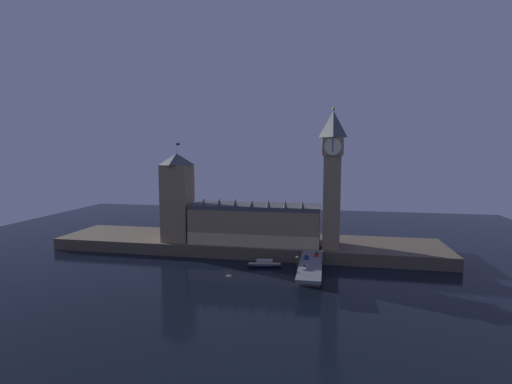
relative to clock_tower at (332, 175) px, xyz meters
name	(u,v)px	position (x,y,z in m)	size (l,w,h in m)	color
ground_plane	(228,271)	(-48.27, -25.85, -44.92)	(400.00, 400.00, 0.00)	black
embankment	(246,244)	(-48.27, 13.15, -41.65)	(220.00, 42.00, 6.53)	brown
parliament_hall	(255,223)	(-41.26, 6.46, -27.77)	(71.00, 24.00, 25.50)	#8E7A56
clock_tower	(332,175)	(0.00, 0.00, 0.00)	(10.76, 10.87, 72.61)	#8E7A56
victoria_tower	(177,197)	(-85.72, 3.19, -13.53)	(15.39, 15.39, 55.49)	#8E7A56
bridge	(311,267)	(-8.97, -30.85, -39.45)	(10.07, 46.00, 7.41)	slate
car_northbound_lead	(306,257)	(-11.19, -24.12, -36.78)	(2.08, 4.09, 1.54)	navy
car_northbound_trail	(305,267)	(-11.19, -39.20, -36.82)	(1.96, 4.49, 1.46)	white
car_southbound_trail	(316,254)	(-6.76, -17.96, -36.85)	(1.95, 3.82, 1.41)	red
pedestrian_far_rail	(302,255)	(-13.40, -21.33, -36.67)	(0.38, 0.38, 1.59)	black
street_lamp_near	(297,262)	(-13.80, -45.57, -32.97)	(1.34, 0.60, 7.25)	#2D3333
street_lamp_mid	(322,255)	(-4.14, -30.85, -33.55)	(1.34, 0.60, 6.31)	#2D3333
boat_upstream	(264,264)	(-32.16, -17.16, -43.51)	(18.16, 6.28, 3.85)	#1E2842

